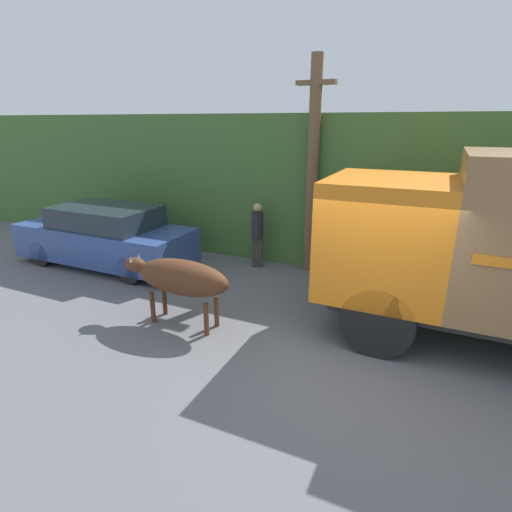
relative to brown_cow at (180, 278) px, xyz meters
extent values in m
plane|color=slate|center=(3.23, 0.13, -0.93)|extent=(60.00, 60.00, 0.00)
cube|color=#426B33|center=(3.23, 7.06, 0.97)|extent=(32.00, 6.33, 3.80)
cube|color=#8CC69E|center=(0.23, 5.43, 0.37)|extent=(5.28, 2.40, 2.59)
cube|color=#4C4742|center=(0.23, 5.43, 1.74)|extent=(5.58, 2.70, 0.16)
cube|color=orange|center=(3.34, 1.42, 0.82)|extent=(2.02, 2.23, 1.96)
cube|color=#232D38|center=(2.31, 1.42, 1.18)|extent=(0.04, 1.90, 0.69)
cylinder|color=black|center=(3.44, 0.55, -0.34)|extent=(1.18, 0.49, 1.18)
ellipsoid|color=#512D19|center=(0.05, 0.00, 0.01)|extent=(1.88, 0.65, 0.65)
ellipsoid|color=#512D19|center=(-1.02, 0.00, 0.09)|extent=(0.49, 0.28, 0.28)
cone|color=#B7AD93|center=(-1.02, -0.11, 0.23)|extent=(0.06, 0.06, 0.11)
cone|color=#B7AD93|center=(-1.02, 0.11, 0.23)|extent=(0.06, 0.06, 0.11)
cylinder|color=#512D19|center=(-0.54, -0.18, -0.62)|extent=(0.09, 0.09, 0.61)
cylinder|color=#512D19|center=(-0.54, 0.18, -0.62)|extent=(0.09, 0.09, 0.61)
cylinder|color=#512D19|center=(0.63, -0.18, -0.62)|extent=(0.09, 0.09, 0.61)
cylinder|color=#512D19|center=(0.63, 0.18, -0.62)|extent=(0.09, 0.09, 0.61)
cube|color=#334C8C|center=(-3.70, 1.92, -0.31)|extent=(4.74, 1.77, 0.86)
cube|color=#232D38|center=(-3.58, 1.92, 0.38)|extent=(2.61, 1.63, 0.52)
cylinder|color=black|center=(-5.17, 1.17, -0.60)|extent=(0.66, 0.28, 0.66)
cylinder|color=black|center=(-2.23, 1.17, -0.60)|extent=(0.66, 0.28, 0.66)
cube|color=#38332D|center=(-0.01, 3.42, -0.54)|extent=(0.28, 0.22, 0.78)
cylinder|color=#26262D|center=(-0.01, 3.42, 0.19)|extent=(0.36, 0.36, 0.67)
sphere|color=tan|center=(-0.01, 3.42, 0.63)|extent=(0.22, 0.22, 0.22)
cylinder|color=brown|center=(1.27, 3.73, 1.59)|extent=(0.27, 0.27, 5.03)
cube|color=brown|center=(1.27, 3.73, 3.50)|extent=(0.90, 0.22, 0.10)
camera|label=1|loc=(4.04, -5.53, 2.69)|focal=28.00mm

